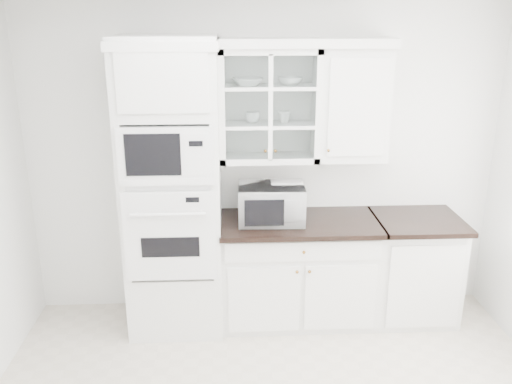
{
  "coord_description": "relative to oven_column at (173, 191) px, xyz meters",
  "views": [
    {
      "loc": [
        -0.28,
        -2.72,
        2.56
      ],
      "look_at": [
        -0.1,
        1.05,
        1.3
      ],
      "focal_mm": 38.0,
      "sensor_mm": 36.0,
      "label": 1
    }
  ],
  "objects": [
    {
      "name": "room_shell",
      "position": [
        0.75,
        -0.99,
        0.58
      ],
      "size": [
        4.0,
        3.5,
        2.7
      ],
      "color": "white",
      "rests_on": "ground"
    },
    {
      "name": "oven_column",
      "position": [
        0.0,
        0.0,
        0.0
      ],
      "size": [
        0.76,
        0.68,
        2.4
      ],
      "color": "white",
      "rests_on": "ground"
    },
    {
      "name": "base_cabinet_run",
      "position": [
        1.03,
        0.03,
        -0.74
      ],
      "size": [
        1.32,
        0.67,
        0.92
      ],
      "color": "white",
      "rests_on": "ground"
    },
    {
      "name": "extra_base_cabinet",
      "position": [
        2.03,
        0.03,
        -0.74
      ],
      "size": [
        0.72,
        0.67,
        0.92
      ],
      "color": "white",
      "rests_on": "ground"
    },
    {
      "name": "upper_cabinet_glass",
      "position": [
        0.78,
        0.17,
        0.65
      ],
      "size": [
        0.8,
        0.33,
        0.9
      ],
      "color": "white",
      "rests_on": "room_shell"
    },
    {
      "name": "upper_cabinet_solid",
      "position": [
        1.46,
        0.17,
        0.65
      ],
      "size": [
        0.55,
        0.33,
        0.9
      ],
      "primitive_type": "cube",
      "color": "white",
      "rests_on": "room_shell"
    },
    {
      "name": "crown_molding",
      "position": [
        0.68,
        0.14,
        1.14
      ],
      "size": [
        2.14,
        0.38,
        0.07
      ],
      "primitive_type": "cube",
      "color": "white",
      "rests_on": "room_shell"
    },
    {
      "name": "countertop_microwave",
      "position": [
        0.79,
        0.02,
        -0.12
      ],
      "size": [
        0.55,
        0.46,
        0.31
      ],
      "primitive_type": "imported",
      "rotation": [
        0.0,
        0.0,
        3.11
      ],
      "color": "white",
      "rests_on": "base_cabinet_run"
    },
    {
      "name": "bowl_a",
      "position": [
        0.61,
        0.15,
        0.84
      ],
      "size": [
        0.26,
        0.26,
        0.06
      ],
      "primitive_type": "imported",
      "rotation": [
        0.0,
        0.0,
        0.1
      ],
      "color": "white",
      "rests_on": "upper_cabinet_glass"
    },
    {
      "name": "bowl_b",
      "position": [
        0.95,
        0.18,
        0.84
      ],
      "size": [
        0.24,
        0.24,
        0.06
      ],
      "primitive_type": "imported",
      "rotation": [
        0.0,
        0.0,
        -0.26
      ],
      "color": "white",
      "rests_on": "upper_cabinet_glass"
    },
    {
      "name": "cup_a",
      "position": [
        0.65,
        0.16,
        0.56
      ],
      "size": [
        0.12,
        0.12,
        0.09
      ],
      "primitive_type": "imported",
      "rotation": [
        0.0,
        0.0,
        -0.07
      ],
      "color": "white",
      "rests_on": "upper_cabinet_glass"
    },
    {
      "name": "cup_b",
      "position": [
        0.9,
        0.16,
        0.56
      ],
      "size": [
        0.1,
        0.1,
        0.09
      ],
      "primitive_type": "imported",
      "rotation": [
        0.0,
        0.0,
        0.01
      ],
      "color": "white",
      "rests_on": "upper_cabinet_glass"
    }
  ]
}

